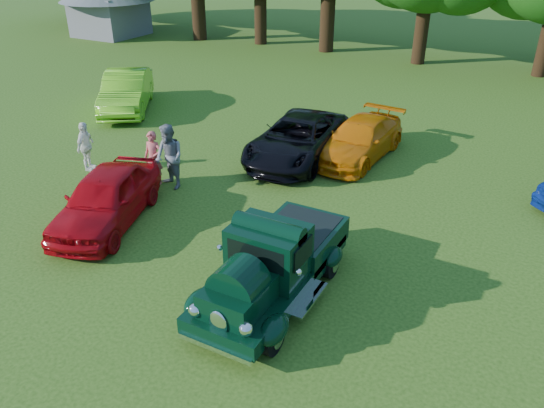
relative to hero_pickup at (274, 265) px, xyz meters
The scene contains 9 objects.
ground 2.08m from the hero_pickup, 164.56° to the right, with size 120.00×120.00×0.00m, color #274710.
hero_pickup is the anchor object (origin of this frame).
red_convertible 5.33m from the hero_pickup, behind, with size 1.69×4.20×1.43m, color #AA070D.
back_car_lime 14.04m from the hero_pickup, 144.20° to the left, with size 1.68×4.81×1.59m, color #61BC19.
back_car_black 7.46m from the hero_pickup, 112.15° to the left, with size 2.31×5.01×1.39m, color black.
back_car_orange 8.01m from the hero_pickup, 97.30° to the left, with size 1.79×4.40×1.28m, color orange.
spectator_pink 6.54m from the hero_pickup, 151.43° to the left, with size 0.60×0.39×1.64m, color #C0504F.
spectator_grey 6.03m from the hero_pickup, 148.61° to the left, with size 0.94×0.73×1.94m, color slate.
spectator_white 8.76m from the hero_pickup, 160.73° to the left, with size 0.93×0.39×1.58m, color white.
Camera 1 is at (6.15, -7.50, 7.03)m, focal length 35.00 mm.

